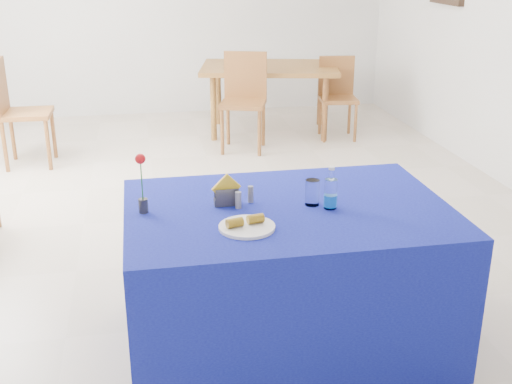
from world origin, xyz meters
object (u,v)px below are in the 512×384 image
water_bottle (331,195)px  chair_bg_right (337,91)px  plate (247,227)px  blue_table (286,275)px  oak_table (269,73)px  chair_win_b (15,105)px  chair_bg_left (244,94)px

water_bottle → chair_bg_right: (1.26, 3.86, -0.33)m
plate → blue_table: 0.51m
oak_table → chair_bg_right: (0.70, -0.30, -0.17)m
chair_win_b → chair_bg_left: bearing=-84.0°
blue_table → chair_bg_right: (1.46, 3.80, 0.12)m
plate → chair_bg_left: size_ratio=0.26×
chair_bg_left → chair_win_b: size_ratio=0.97×
plate → chair_bg_left: (0.63, 3.77, -0.20)m
chair_bg_right → chair_win_b: chair_win_b is taller
chair_win_b → plate: bearing=-155.0°
chair_bg_left → chair_win_b: chair_win_b is taller
plate → blue_table: plate is taller
oak_table → chair_win_b: bearing=-164.0°
chair_bg_right → water_bottle: bearing=-101.0°
plate → chair_win_b: size_ratio=0.25×
oak_table → chair_bg_right: size_ratio=1.89×
blue_table → chair_bg_right: size_ratio=1.83×
water_bottle → chair_bg_right: size_ratio=0.25×
water_bottle → chair_bg_right: 4.07m
plate → chair_bg_right: (1.70, 4.03, -0.26)m
water_bottle → oak_table: bearing=82.3°
oak_table → chair_win_b: 2.70m
blue_table → chair_win_b: bearing=118.6°
chair_bg_left → chair_bg_right: 1.11m
oak_table → chair_win_b: (-2.59, -0.74, -0.09)m
water_bottle → oak_table: water_bottle is taller
water_bottle → chair_win_b: chair_win_b is taller
plate → blue_table: (0.25, 0.23, -0.39)m
plate → chair_win_b: chair_win_b is taller
plate → chair_bg_right: bearing=67.1°
oak_table → chair_bg_right: chair_bg_right is taller
chair_bg_left → chair_bg_right: size_ratio=1.13×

